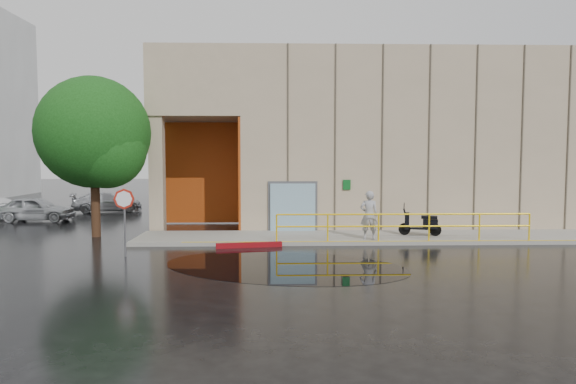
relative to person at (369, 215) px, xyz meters
name	(u,v)px	position (x,y,z in m)	size (l,w,h in m)	color
ground	(293,263)	(-3.01, -3.55, -1.08)	(120.00, 120.00, 0.00)	black
sidewalk	(389,237)	(0.99, 0.95, -1.00)	(20.00, 3.00, 0.15)	gray
building	(383,139)	(2.09, 7.43, 3.13)	(20.00, 10.17, 8.00)	tan
guardrail	(404,227)	(1.24, -0.40, -0.40)	(9.56, 0.06, 1.03)	yellow
person	(369,215)	(0.00, 0.00, 0.00)	(0.68, 0.44, 1.85)	#A1A1A6
scooter	(421,217)	(2.23, 0.88, -0.19)	(1.70, 0.96, 1.29)	black
stop_sign	(124,206)	(-8.51, -2.42, 0.59)	(0.68, 0.10, 2.25)	slate
red_curb	(249,245)	(-4.51, -0.81, -0.99)	(2.40, 0.18, 0.18)	maroon
puddle	(284,266)	(-3.32, -4.03, -1.07)	(7.47, 4.60, 0.01)	black
car_a	(36,209)	(-15.71, 7.00, -0.44)	(1.51, 3.76, 1.28)	silver
car_c	(107,202)	(-13.52, 11.33, -0.50)	(1.63, 4.00, 1.16)	#A7A9AE
tree_near	(97,137)	(-10.78, 1.82, 3.02)	(4.53, 4.53, 6.54)	black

